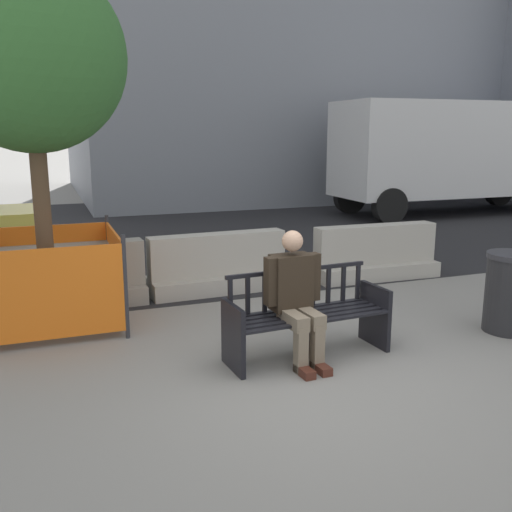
{
  "coord_description": "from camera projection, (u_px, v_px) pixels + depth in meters",
  "views": [
    {
      "loc": [
        -2.28,
        -4.43,
        2.25
      ],
      "look_at": [
        0.15,
        2.02,
        0.75
      ],
      "focal_mm": 40.0,
      "sensor_mm": 36.0,
      "label": 1
    }
  ],
  "objects": [
    {
      "name": "seated_person",
      "position": [
        296.0,
        294.0,
        5.61
      ],
      "size": [
        0.59,
        0.74,
        1.31
      ],
      "color": "#2D2319",
      "rests_on": "ground"
    },
    {
      "name": "street_tree",
      "position": [
        30.0,
        58.0,
        6.18
      ],
      "size": [
        2.07,
        2.07,
        4.11
      ],
      "color": "brown",
      "rests_on": "ground"
    },
    {
      "name": "jersey_barrier_left",
      "position": [
        67.0,
        282.0,
        7.43
      ],
      "size": [
        2.02,
        0.74,
        0.84
      ],
      "color": "gray",
      "rests_on": "ground"
    },
    {
      "name": "street_bench",
      "position": [
        307.0,
        319.0,
        5.79
      ],
      "size": [
        1.72,
        0.63,
        0.88
      ],
      "color": "black",
      "rests_on": "ground"
    },
    {
      "name": "construction_fence",
      "position": [
        48.0,
        277.0,
        6.7
      ],
      "size": [
        1.63,
        1.63,
        1.17
      ],
      "color": "#2D2D33",
      "rests_on": "ground"
    },
    {
      "name": "jersey_barrier_centre",
      "position": [
        218.0,
        268.0,
        8.22
      ],
      "size": [
        2.03,
        0.76,
        0.84
      ],
      "color": "#ADA89E",
      "rests_on": "ground"
    },
    {
      "name": "trash_bin",
      "position": [
        511.0,
        292.0,
        6.5
      ],
      "size": [
        0.59,
        0.59,
        0.92
      ],
      "color": "#232326",
      "rests_on": "ground"
    },
    {
      "name": "jersey_barrier_right",
      "position": [
        375.0,
        256.0,
        8.96
      ],
      "size": [
        2.02,
        0.73,
        0.84
      ],
      "color": "#ADA89E",
      "rests_on": "ground"
    },
    {
      "name": "street_asphalt",
      "position": [
        149.0,
        231.0,
        13.27
      ],
      "size": [
        120.0,
        12.0,
        0.01
      ],
      "primitive_type": "cube",
      "color": "black",
      "rests_on": "ground"
    },
    {
      "name": "delivery_truck",
      "position": [
        449.0,
        153.0,
        15.75
      ],
      "size": [
        6.83,
        2.41,
        3.05
      ],
      "color": "navy",
      "rests_on": "ground"
    },
    {
      "name": "ground_plane",
      "position": [
        317.0,
        379.0,
        5.32
      ],
      "size": [
        200.0,
        200.0,
        0.0
      ],
      "primitive_type": "plane",
      "color": "gray"
    }
  ]
}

